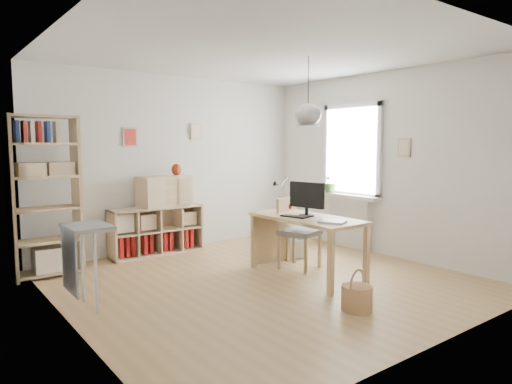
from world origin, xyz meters
TOP-DOWN VIEW (x-y plane):
  - ground at (0.00, 0.00)m, footprint 4.50×4.50m
  - room_shell at (0.55, -0.15)m, footprint 4.50×4.50m
  - window_unit at (2.23, 0.60)m, footprint 0.07×1.16m
  - radiator at (2.19, 0.60)m, footprint 0.10×0.80m
  - windowsill at (2.14, 0.60)m, footprint 0.22×1.20m
  - desk at (0.55, -0.15)m, footprint 0.70×1.50m
  - cube_shelf at (-0.47, 2.08)m, footprint 1.40×0.38m
  - tall_bookshelf at (-2.04, 1.80)m, footprint 0.80×0.38m
  - side_table at (-2.04, 0.35)m, footprint 0.40×0.55m
  - chair at (0.70, 0.22)m, footprint 0.58×0.58m
  - wicker_basket at (0.12, -1.33)m, footprint 0.31×0.31m
  - storage_chest at (1.01, 0.78)m, footprint 0.69×0.73m
  - monitor at (0.58, -0.11)m, footprint 0.20×0.49m
  - keyboard at (0.41, -0.08)m, footprint 0.21×0.37m
  - task_lamp at (0.63, 0.42)m, footprint 0.39×0.14m
  - yarn_ball at (0.71, 0.40)m, footprint 0.13×0.13m
  - paper_tray at (0.47, -0.66)m, footprint 0.32×0.35m
  - drawer_chest at (-0.31, 2.04)m, footprint 0.83×0.47m
  - red_vase at (-0.11, 2.04)m, footprint 0.15×0.15m
  - potted_plant at (2.12, 0.95)m, footprint 0.36×0.32m

SIDE VIEW (x-z plane):
  - ground at x=0.00m, z-range 0.00..0.00m
  - wicker_basket at x=0.12m, z-range -0.07..0.35m
  - storage_chest at x=1.01m, z-range -0.09..0.45m
  - cube_shelf at x=-0.47m, z-range -0.06..0.66m
  - radiator at x=2.19m, z-range 0.00..0.80m
  - chair at x=0.70m, z-range 0.07..1.00m
  - desk at x=0.55m, z-range 0.28..1.03m
  - side_table at x=-2.04m, z-range 0.24..1.09m
  - keyboard at x=0.41m, z-range 0.75..0.77m
  - paper_tray at x=0.47m, z-range 0.75..0.78m
  - yarn_ball at x=0.71m, z-range 0.75..0.88m
  - windowsill at x=2.14m, z-range 0.80..0.86m
  - drawer_chest at x=-0.31m, z-range 0.72..1.17m
  - monitor at x=0.58m, z-range 0.78..1.20m
  - task_lamp at x=0.63m, z-range 0.82..1.23m
  - potted_plant at x=2.12m, z-range 0.86..1.20m
  - tall_bookshelf at x=-2.04m, z-range 0.09..2.09m
  - red_vase at x=-0.11m, z-range 1.17..1.35m
  - window_unit at x=2.23m, z-range 0.82..2.28m
  - room_shell at x=0.55m, z-range -0.25..4.25m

